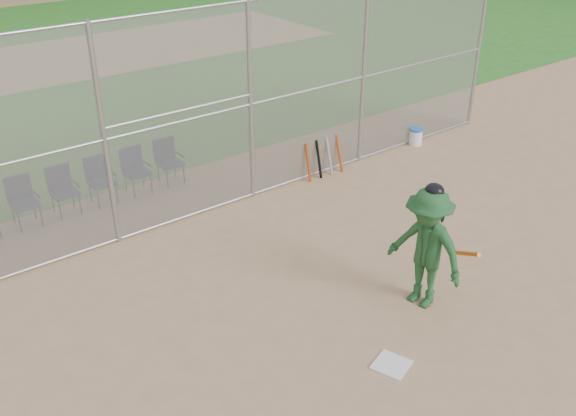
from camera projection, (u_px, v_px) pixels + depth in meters
ground at (392, 338)px, 9.36m from camera, size 100.00×100.00×0.00m
grass_strip at (13, 67)px, 21.94m from camera, size 100.00×100.00×0.00m
dirt_patch_far at (13, 67)px, 21.94m from camera, size 24.00×24.00×0.00m
backstop_fence at (206, 112)px, 11.88m from camera, size 16.09×0.09×4.00m
home_plate at (391, 365)px, 8.85m from camera, size 0.59×0.59×0.02m
batter_at_plate at (426, 248)px, 9.67m from camera, size 1.01×1.46×2.07m
water_cooler at (416, 136)px, 15.76m from camera, size 0.33×0.33×0.42m
spare_bats at (324, 158)px, 14.11m from camera, size 0.96×0.31×0.85m
chair_2 at (24, 203)px, 12.07m from camera, size 0.54×0.52×0.96m
chair_3 at (64, 192)px, 12.49m from camera, size 0.54×0.52×0.96m
chair_4 at (102, 181)px, 12.90m from camera, size 0.54×0.52×0.96m
chair_5 at (137, 172)px, 13.31m from camera, size 0.54×0.52×0.96m
chair_6 at (170, 162)px, 13.73m from camera, size 0.54×0.52×0.96m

